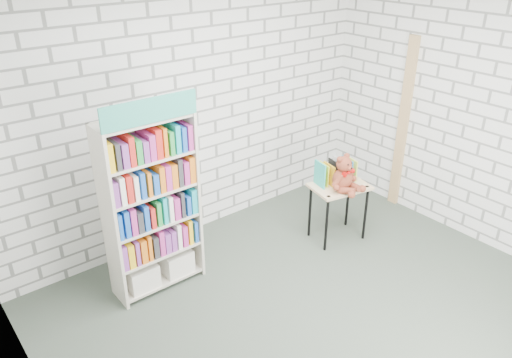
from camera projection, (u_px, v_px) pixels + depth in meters
ground at (324, 315)px, 4.52m from camera, size 4.50×4.50×0.00m
room_shell at (338, 131)px, 3.73m from camera, size 4.52×4.02×2.81m
bookshelf at (151, 205)px, 4.56m from camera, size 0.86×0.33×1.93m
display_table at (339, 193)px, 5.44m from camera, size 0.68×0.54×0.66m
table_books at (335, 171)px, 5.42m from camera, size 0.46×0.27×0.25m
teddy_bear at (345, 176)px, 5.24m from camera, size 0.37×0.34×0.39m
door_trim at (403, 125)px, 5.97m from camera, size 0.05×0.12×2.10m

